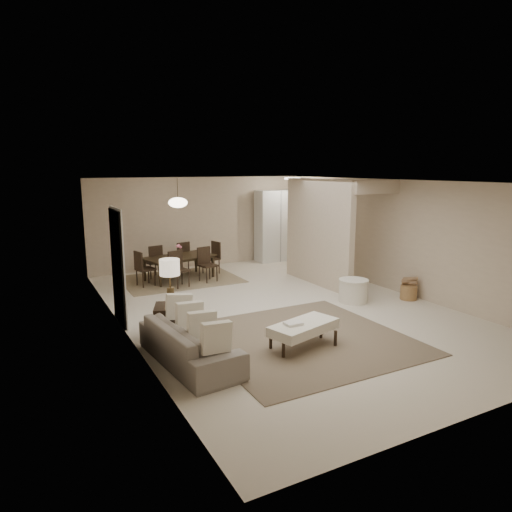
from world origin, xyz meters
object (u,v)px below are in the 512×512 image
sofa (189,343)px  side_table (172,322)px  pantry_cabinet (276,226)px  round_pouf (353,291)px  ottoman_bench (304,328)px  wicker_basket (409,293)px  dining_table (180,268)px

sofa → side_table: (0.05, 0.99, -0.00)m
pantry_cabinet → round_pouf: 4.63m
ottoman_bench → wicker_basket: ottoman_bench is taller
ottoman_bench → dining_table: (-0.27, 5.11, -0.03)m
dining_table → sofa: bearing=-120.6°
round_pouf → dining_table: 4.37m
side_table → dining_table: (1.42, 3.82, 0.01)m
sofa → side_table: 0.99m
sofa → side_table: bearing=-8.7°
sofa → round_pouf: sofa is taller
wicker_basket → sofa: bearing=-170.4°
round_pouf → dining_table: (-2.57, 3.53, 0.06)m
pantry_cabinet → round_pouf: pantry_cabinet is taller
pantry_cabinet → dining_table: 3.55m
wicker_basket → dining_table: 5.42m
pantry_cabinet → ottoman_bench: pantry_cabinet is taller
sofa → dining_table: size_ratio=1.18×
ottoman_bench → side_table: bearing=126.6°
pantry_cabinet → round_pouf: bearing=-99.6°
pantry_cabinet → round_pouf: (-0.76, -4.50, -0.81)m
sofa → ottoman_bench: size_ratio=1.61×
ottoman_bench → round_pouf: round_pouf is taller
round_pouf → side_table: bearing=-175.8°
pantry_cabinet → sofa: bearing=-129.7°
side_table → dining_table: dining_table is taller
pantry_cabinet → ottoman_bench: (-3.05, -6.08, -0.72)m
side_table → wicker_basket: (5.15, -0.12, -0.14)m
sofa → dining_table: 5.04m
pantry_cabinet → side_table: 6.79m
sofa → side_table: sofa is taller
sofa → wicker_basket: size_ratio=5.72×
pantry_cabinet → side_table: pantry_cabinet is taller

